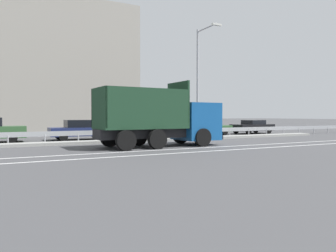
% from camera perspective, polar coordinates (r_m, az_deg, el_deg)
% --- Properties ---
extents(ground_plane, '(320.00, 320.00, 0.00)m').
position_cam_1_polar(ground_plane, '(21.51, 3.29, -2.92)').
color(ground_plane, '#424244').
extents(lane_strip_0, '(50.72, 0.16, 0.01)m').
position_cam_1_polar(lane_strip_0, '(17.22, 1.00, -4.08)').
color(lane_strip_0, silver).
rests_on(lane_strip_0, ground_plane).
extents(lane_strip_1, '(50.72, 0.16, 0.01)m').
position_cam_1_polar(lane_strip_1, '(15.83, 3.83, -4.60)').
color(lane_strip_1, silver).
rests_on(lane_strip_1, ground_plane).
extents(median_island, '(27.90, 1.10, 0.18)m').
position_cam_1_polar(median_island, '(23.46, 0.44, -2.31)').
color(median_island, gray).
rests_on(median_island, ground_plane).
extents(median_guardrail, '(50.72, 0.09, 0.78)m').
position_cam_1_polar(median_guardrail, '(24.49, -0.88, -1.01)').
color(median_guardrail, '#9EA0A5').
rests_on(median_guardrail, ground_plane).
extents(dump_truck, '(7.48, 2.91, 3.75)m').
position_cam_1_polar(dump_truck, '(19.21, 0.89, 0.49)').
color(dump_truck, '#144C8C').
rests_on(dump_truck, ground_plane).
extents(median_road_sign, '(0.85, 0.16, 2.35)m').
position_cam_1_polar(median_road_sign, '(23.41, 0.45, 0.61)').
color(median_road_sign, white).
rests_on(median_road_sign, ground_plane).
extents(street_lamp_1, '(0.71, 2.64, 8.15)m').
position_cam_1_polar(street_lamp_1, '(24.51, 5.48, 8.42)').
color(street_lamp_1, '#ADADB2').
rests_on(street_lamp_1, ground_plane).
extents(parked_car_2, '(4.36, 1.93, 1.46)m').
position_cam_1_polar(parked_car_2, '(24.96, -15.12, -0.65)').
color(parked_car_2, navy).
rests_on(parked_car_2, ground_plane).
extents(parked_car_3, '(4.84, 1.92, 1.50)m').
position_cam_1_polar(parked_car_3, '(27.52, -3.20, -0.34)').
color(parked_car_3, maroon).
rests_on(parked_car_3, ground_plane).
extents(parked_car_4, '(4.98, 2.22, 1.35)m').
position_cam_1_polar(parked_car_4, '(30.17, 6.65, -0.26)').
color(parked_car_4, '#335B33').
rests_on(parked_car_4, ground_plane).
extents(parked_car_5, '(4.63, 2.15, 1.34)m').
position_cam_1_polar(parked_car_5, '(33.56, 14.52, -0.10)').
color(parked_car_5, black).
rests_on(parked_car_5, ground_plane).
extents(background_building_0, '(20.70, 10.75, 13.69)m').
position_cam_1_polar(background_building_0, '(38.97, -22.45, 9.13)').
color(background_building_0, gray).
rests_on(background_building_0, ground_plane).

